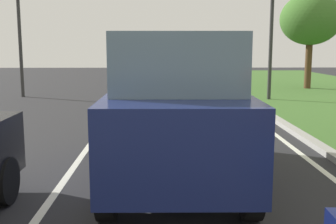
% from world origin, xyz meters
% --- Properties ---
extents(ground_plane, '(60.00, 60.00, 0.00)m').
position_xyz_m(ground_plane, '(0.00, 14.00, 0.00)').
color(ground_plane, '#262628').
extents(lane_line_center, '(0.12, 32.00, 0.01)m').
position_xyz_m(lane_line_center, '(-0.70, 14.00, 0.00)').
color(lane_line_center, silver).
rests_on(lane_line_center, ground).
extents(lane_line_right_edge, '(0.12, 32.00, 0.01)m').
position_xyz_m(lane_line_right_edge, '(3.60, 14.00, 0.00)').
color(lane_line_right_edge, silver).
rests_on(lane_line_right_edge, ground).
extents(curb_right, '(0.24, 48.00, 0.12)m').
position_xyz_m(curb_right, '(4.10, 14.00, 0.06)').
color(curb_right, '#9E9B93').
rests_on(curb_right, ground).
extents(car_suv_ahead, '(2.02, 4.52, 2.28)m').
position_xyz_m(car_suv_ahead, '(1.07, 8.84, 1.17)').
color(car_suv_ahead, navy).
rests_on(car_suv_ahead, ground).
extents(traffic_light_near_right, '(0.32, 0.50, 5.17)m').
position_xyz_m(traffic_light_near_right, '(5.07, 18.43, 3.45)').
color(traffic_light_near_right, '#2D2D2D').
rests_on(traffic_light_near_right, ground).
extents(traffic_light_overhead_left, '(0.32, 0.50, 5.24)m').
position_xyz_m(traffic_light_overhead_left, '(-4.95, 19.90, 3.54)').
color(traffic_light_overhead_left, '#2D2D2D').
rests_on(traffic_light_overhead_left, ground).
extents(tree_roadside_far, '(2.90, 2.90, 4.63)m').
position_xyz_m(tree_roadside_far, '(8.07, 22.76, 3.37)').
color(tree_roadside_far, '#4C331E').
rests_on(tree_roadside_far, ground).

